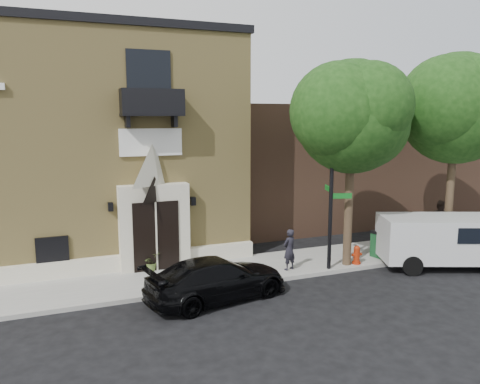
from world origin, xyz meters
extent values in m
plane|color=black|center=(0.00, 0.00, 0.00)|extent=(120.00, 120.00, 0.00)
cube|color=gray|center=(1.00, 1.50, 0.07)|extent=(42.00, 3.00, 0.15)
cube|color=tan|center=(-3.00, 8.00, 4.50)|extent=(12.00, 10.00, 9.00)
cube|color=black|center=(-3.00, 8.00, 9.15)|extent=(12.20, 10.20, 0.30)
cube|color=beige|center=(-3.00, 2.88, 0.45)|extent=(12.00, 0.30, 0.60)
cube|color=beige|center=(-1.00, 2.75, 1.75)|extent=(2.60, 0.55, 3.20)
pyramid|color=beige|center=(-1.00, 2.75, 4.10)|extent=(2.60, 0.55, 1.50)
cube|color=black|center=(-1.00, 2.46, 1.45)|extent=(1.70, 0.06, 2.60)
cube|color=beige|center=(-1.00, 2.42, 1.45)|extent=(0.06, 0.04, 2.60)
cube|color=white|center=(-1.00, 2.94, 4.90)|extent=(2.30, 0.10, 1.00)
cube|color=black|center=(-1.00, 2.55, 5.90)|extent=(2.20, 0.90, 0.10)
cube|color=black|center=(-1.00, 2.12, 6.35)|extent=(2.20, 0.06, 0.90)
cube|color=black|center=(-2.05, 2.55, 6.35)|extent=(0.06, 0.90, 0.90)
cube|color=black|center=(0.05, 2.55, 6.35)|extent=(0.06, 0.90, 0.90)
cube|color=black|center=(-1.00, 2.97, 7.10)|extent=(1.60, 0.08, 2.20)
cube|color=black|center=(-4.60, 2.95, 1.15)|extent=(1.10, 0.10, 1.00)
cube|color=red|center=(-4.60, 2.98, 1.15)|extent=(0.85, 0.06, 0.75)
cube|color=black|center=(-2.55, 2.88, 2.60)|extent=(0.18, 0.18, 0.32)
cube|color=black|center=(0.55, 2.88, 2.60)|extent=(0.18, 0.18, 0.32)
cube|color=brown|center=(12.00, 9.00, 3.20)|extent=(18.00, 8.00, 6.40)
cylinder|color=#38281C|center=(6.00, 0.45, 2.25)|extent=(0.32, 0.32, 4.20)
sphere|color=#14350E|center=(6.00, 0.45, 5.82)|extent=(4.20, 4.20, 4.20)
sphere|color=#14350E|center=(6.80, 0.75, 5.52)|extent=(3.36, 3.36, 3.36)
sphere|color=#14350E|center=(5.30, 0.25, 6.02)|extent=(3.57, 3.57, 3.57)
sphere|color=#14350E|center=(6.20, -0.25, 6.22)|extent=(3.15, 3.15, 3.15)
cylinder|color=#38281C|center=(11.00, 0.45, 2.36)|extent=(0.32, 0.32, 4.42)
sphere|color=#14350E|center=(11.00, 0.45, 6.15)|extent=(4.50, 4.50, 4.50)
sphere|color=#14350E|center=(11.80, 0.75, 5.85)|extent=(3.60, 3.60, 3.60)
sphere|color=#14350E|center=(10.30, 0.25, 6.35)|extent=(3.82, 3.82, 3.83)
sphere|color=#14350E|center=(11.20, -0.25, 6.55)|extent=(3.38, 3.38, 3.38)
imported|color=black|center=(0.30, -0.70, 0.69)|extent=(5.04, 2.86, 1.38)
cube|color=#BCBEC0|center=(9.58, -0.88, 1.18)|extent=(5.30, 3.64, 1.67)
cube|color=black|center=(9.95, -2.09, 1.52)|extent=(1.48, 0.62, 0.59)
cylinder|color=black|center=(7.77, -1.16, 0.37)|extent=(0.79, 0.50, 0.75)
cylinder|color=black|center=(8.46, 0.57, 0.37)|extent=(0.79, 0.50, 0.75)
cylinder|color=black|center=(11.39, -0.59, 0.37)|extent=(0.79, 0.50, 0.75)
cylinder|color=black|center=(5.08, 0.27, 2.84)|extent=(0.14, 0.14, 5.39)
cube|color=#10641D|center=(5.47, 0.15, 2.93)|extent=(0.74, 0.25, 0.20)
cube|color=#10641D|center=(5.20, 0.65, 3.16)|extent=(0.25, 0.74, 0.20)
cylinder|color=#96250B|center=(6.40, 0.36, 0.19)|extent=(0.33, 0.33, 0.07)
cylinder|color=#96250B|center=(6.40, 0.36, 0.48)|extent=(0.24, 0.24, 0.51)
sphere|color=#96250B|center=(6.40, 0.36, 0.76)|extent=(0.24, 0.24, 0.24)
cylinder|color=#96250B|center=(6.40, 0.36, 0.52)|extent=(0.42, 0.11, 0.11)
cube|color=#0F3A1A|center=(8.39, 0.76, 0.65)|extent=(1.78, 1.24, 0.99)
cube|color=black|center=(8.39, 0.76, 1.19)|extent=(1.84, 1.30, 0.11)
imported|color=#597232|center=(-1.20, 2.51, 0.49)|extent=(0.76, 0.71, 0.68)
imported|color=black|center=(3.62, 0.69, 0.93)|extent=(0.66, 0.53, 1.56)
imported|color=#342722|center=(11.97, 1.88, 1.09)|extent=(0.93, 1.07, 1.89)
camera|label=1|loc=(-4.24, -14.33, 5.86)|focal=35.00mm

